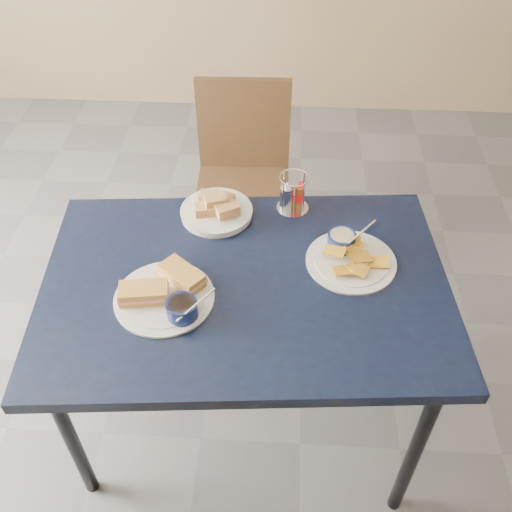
# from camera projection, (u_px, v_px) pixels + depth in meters

# --- Properties ---
(ground) EXTENTS (6.00, 6.00, 0.00)m
(ground) POSITION_uv_depth(u_px,v_px,m) (300.00, 444.00, 2.14)
(ground) COLOR #57565C
(ground) RESTS_ON ground
(dining_table) EXTENTS (1.29, 0.92, 0.75)m
(dining_table) POSITION_uv_depth(u_px,v_px,m) (246.00, 296.00, 1.76)
(dining_table) COLOR black
(dining_table) RESTS_ON ground
(chair_far) EXTENTS (0.42, 0.40, 0.87)m
(chair_far) POSITION_uv_depth(u_px,v_px,m) (244.00, 166.00, 2.57)
(chair_far) COLOR #301E10
(chair_far) RESTS_ON ground
(sandwich_plate) EXTENTS (0.31, 0.29, 0.12)m
(sandwich_plate) POSITION_uv_depth(u_px,v_px,m) (167.00, 293.00, 1.65)
(sandwich_plate) COLOR white
(sandwich_plate) RESTS_ON dining_table
(plantain_plate) EXTENTS (0.28, 0.28, 0.12)m
(plantain_plate) POSITION_uv_depth(u_px,v_px,m) (348.00, 254.00, 1.78)
(plantain_plate) COLOR white
(plantain_plate) RESTS_ON dining_table
(bread_basket) EXTENTS (0.24, 0.24, 0.08)m
(bread_basket) POSITION_uv_depth(u_px,v_px,m) (217.00, 209.00, 1.92)
(bread_basket) COLOR white
(bread_basket) RESTS_ON dining_table
(condiment_caddy) EXTENTS (0.11, 0.11, 0.14)m
(condiment_caddy) POSITION_uv_depth(u_px,v_px,m) (292.00, 195.00, 1.93)
(condiment_caddy) COLOR silver
(condiment_caddy) RESTS_ON dining_table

